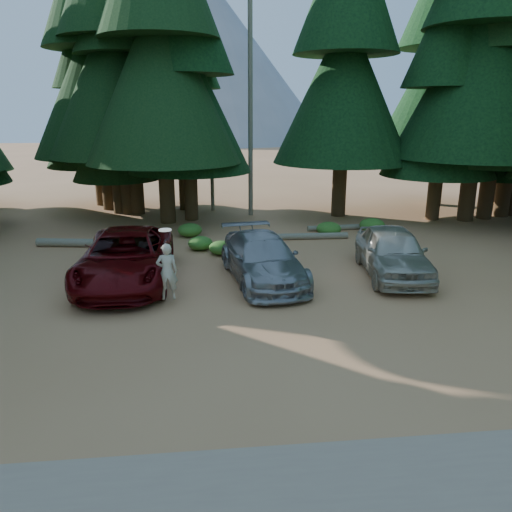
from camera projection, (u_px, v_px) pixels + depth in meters
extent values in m
plane|color=#AF754A|center=(273.00, 327.00, 12.95)|extent=(160.00, 160.00, 0.00)
cylinder|color=#6B6656|center=(250.00, 98.00, 25.19)|extent=(0.24, 0.24, 12.00)
cylinder|color=#6B6656|center=(211.00, 118.00, 26.70)|extent=(0.20, 0.20, 10.00)
cone|color=gray|center=(209.00, 61.00, 90.16)|extent=(44.00, 44.00, 28.00)
cone|color=gray|center=(169.00, 87.00, 100.02)|extent=(36.00, 36.00, 20.00)
imported|color=#54070A|center=(126.00, 257.00, 16.14)|extent=(2.79, 6.03, 1.67)
imported|color=#9C9EA3|center=(263.00, 259.00, 16.32)|extent=(2.82, 5.40, 1.49)
imported|color=#BBB6A6|center=(393.00, 252.00, 16.82)|extent=(2.49, 5.02, 1.64)
imported|color=beige|center=(167.00, 272.00, 14.20)|extent=(0.64, 0.45, 1.66)
cylinder|color=white|center=(165.00, 230.00, 13.91)|extent=(0.36, 0.36, 0.04)
cylinder|color=#6B6656|center=(94.00, 243.00, 20.50)|extent=(4.73, 1.09, 0.34)
cylinder|color=#6B6656|center=(340.00, 227.00, 23.41)|extent=(3.12, 0.47, 0.26)
cylinder|color=#6B6656|center=(299.00, 236.00, 21.69)|extent=(4.32, 0.34, 0.28)
ellipsoid|color=#2B6F21|center=(144.00, 244.00, 19.96)|extent=(0.94, 0.94, 0.52)
ellipsoid|color=#2B6F21|center=(190.00, 230.00, 22.18)|extent=(1.07, 1.07, 0.59)
ellipsoid|color=#2B6F21|center=(200.00, 243.00, 20.06)|extent=(0.99, 0.99, 0.55)
ellipsoid|color=#2B6F21|center=(221.00, 248.00, 19.42)|extent=(0.97, 0.97, 0.53)
ellipsoid|color=#2B6F21|center=(372.00, 225.00, 23.01)|extent=(1.16, 1.16, 0.64)
ellipsoid|color=#2B6F21|center=(329.00, 229.00, 22.35)|extent=(1.11, 1.11, 0.61)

